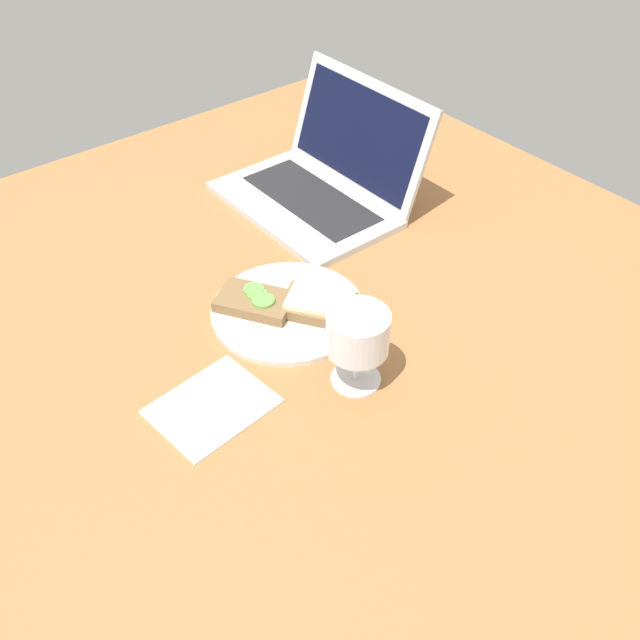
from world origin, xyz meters
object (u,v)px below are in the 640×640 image
Objects in this scene: plate at (288,311)px; sandwich_with_cucumber at (256,301)px; wine_glass at (358,336)px; sandwich_with_cheese at (320,304)px; laptop at (324,177)px; napkin at (212,406)px.

sandwich_with_cucumber reaches higher than plate.
sandwich_with_cucumber is 22.55cm from wine_glass.
sandwich_with_cheese is 0.40× the size of laptop.
laptop is at bearing 145.98° from wine_glass.
sandwich_with_cucumber is (-3.61, -3.56, 1.52)cm from plate.
sandwich_with_cucumber is 0.89× the size of napkin.
laptop is 2.25× the size of napkin.
sandwich_with_cucumber is at bearing -135.23° from sandwich_with_cheese.
wine_glass is (21.45, 2.27, 6.58)cm from sandwich_with_cucumber.
napkin is (-8.52, -18.81, -8.40)cm from wine_glass.
sandwich_with_cheese is 1.02× the size of sandwich_with_cucumber.
sandwich_with_cucumber reaches higher than napkin.
wine_glass is at bearing 65.63° from napkin.
laptop is (-40.62, 27.42, -3.94)cm from wine_glass.
sandwich_with_cucumber is at bearing -135.37° from plate.
plate is 5.29cm from sandwich_with_cucumber.
wine_glass is 0.35× the size of laptop.
laptop is (-26.41, 22.52, 2.42)cm from sandwich_with_cheese.
sandwich_with_cucumber is 35.44cm from laptop.
sandwich_with_cheese reaches higher than napkin.
wine_glass reaches higher than sandwich_with_cucumber.
laptop reaches higher than sandwich_with_cucumber.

